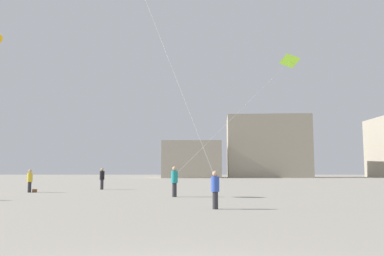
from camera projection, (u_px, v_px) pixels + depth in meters
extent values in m
cylinder|color=#2D2D33|center=(29.00, 187.00, 28.79)|extent=(0.25, 0.25, 0.77)
cylinder|color=yellow|center=(30.00, 177.00, 28.87)|extent=(0.37, 0.37, 0.67)
sphere|color=tan|center=(30.00, 171.00, 28.92)|extent=(0.25, 0.25, 0.25)
cylinder|color=#2D2D33|center=(102.00, 185.00, 33.27)|extent=(0.27, 0.27, 0.84)
cylinder|color=black|center=(102.00, 175.00, 33.35)|extent=(0.40, 0.40, 0.73)
sphere|color=tan|center=(102.00, 169.00, 33.41)|extent=(0.27, 0.27, 0.27)
cylinder|color=#2D2D33|center=(174.00, 190.00, 23.98)|extent=(0.28, 0.28, 0.85)
cylinder|color=teal|center=(174.00, 177.00, 24.06)|extent=(0.41, 0.41, 0.74)
sphere|color=tan|center=(175.00, 169.00, 24.12)|extent=(0.28, 0.28, 0.28)
cylinder|color=#2D2D33|center=(215.00, 200.00, 16.39)|extent=(0.24, 0.24, 0.73)
cylinder|color=#3351B7|center=(215.00, 184.00, 16.46)|extent=(0.35, 0.35, 0.63)
sphere|color=tan|center=(215.00, 174.00, 16.51)|extent=(0.24, 0.24, 0.24)
pyramid|color=#8CD12D|center=(290.00, 61.00, 40.08)|extent=(1.80, 1.77, 0.99)
sphere|color=#8CD12D|center=(290.00, 63.00, 39.91)|extent=(0.10, 0.10, 0.10)
sphere|color=#8CD12D|center=(289.00, 64.00, 39.76)|extent=(0.10, 0.10, 0.10)
sphere|color=#8CD12D|center=(289.00, 66.00, 39.61)|extent=(0.10, 0.10, 0.10)
cylinder|color=silver|center=(246.00, 104.00, 32.07)|extent=(10.93, 14.99, 11.50)
cylinder|color=silver|center=(162.00, 41.00, 17.45)|extent=(4.70, 0.56, 12.12)
cube|color=#B2A893|center=(192.00, 160.00, 90.11)|extent=(13.17, 11.83, 8.19)
cube|color=#A39984|center=(267.00, 147.00, 93.82)|extent=(19.60, 15.04, 14.35)
cube|color=brown|center=(35.00, 191.00, 28.85)|extent=(0.32, 0.15, 0.24)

